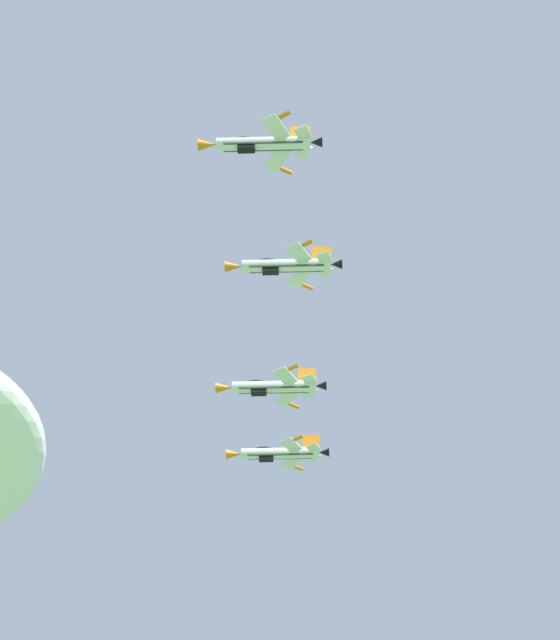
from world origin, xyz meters
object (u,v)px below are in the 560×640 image
object	(u,v)px
fighter_jet_lead	(261,144)
fighter_jet_right_wing	(272,387)
fighter_jet_left_outer	(278,453)
fighter_jet_left_wing	(284,265)

from	to	relation	value
fighter_jet_lead	fighter_jet_right_wing	bearing A→B (deg)	-0.55
fighter_jet_left_outer	fighter_jet_lead	bearing A→B (deg)	179.05
fighter_jet_lead	fighter_jet_right_wing	xyz separation A→B (m)	(-11.35, 34.92, -2.67)
fighter_jet_lead	fighter_jet_left_wing	size ratio (longest dim) A/B	1.00
fighter_jet_left_wing	fighter_jet_left_outer	xyz separation A→B (m)	(-12.75, 32.59, 2.31)
fighter_jet_lead	fighter_jet_left_wing	distance (m)	17.80
fighter_jet_right_wing	fighter_jet_lead	bearing A→B (deg)	179.45
fighter_jet_lead	fighter_jet_right_wing	size ratio (longest dim) A/B	1.00
fighter_jet_lead	fighter_jet_left_outer	distance (m)	52.57
fighter_jet_left_wing	fighter_jet_left_outer	world-z (taller)	fighter_jet_left_outer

